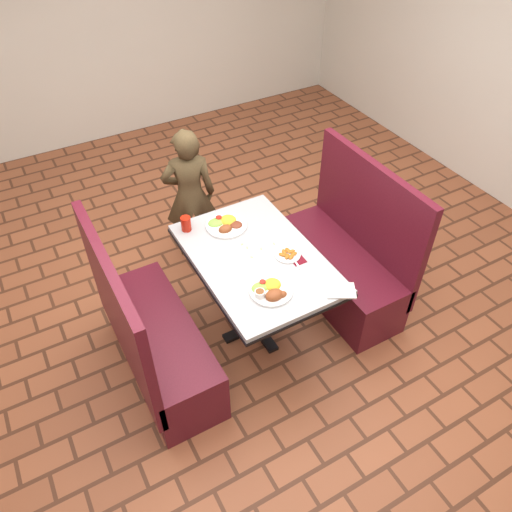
{
  "coord_description": "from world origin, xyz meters",
  "views": [
    {
      "loc": [
        -1.22,
        -2.19,
        3.04
      ],
      "look_at": [
        0.0,
        0.0,
        0.75
      ],
      "focal_mm": 35.0,
      "sensor_mm": 36.0,
      "label": 1
    }
  ],
  "objects_px": {
    "booth_bench_right": "(343,262)",
    "red_tumbler": "(186,224)",
    "diner_person": "(190,196)",
    "far_dinner_plate": "(226,223)",
    "booth_bench_left": "(154,340)",
    "plantain_plate": "(288,254)",
    "dining_table": "(256,266)",
    "near_dinner_plate": "(271,289)"
  },
  "relations": [
    {
      "from": "booth_bench_right",
      "to": "diner_person",
      "type": "distance_m",
      "value": 1.38
    },
    {
      "from": "far_dinner_plate",
      "to": "plantain_plate",
      "type": "height_order",
      "value": "far_dinner_plate"
    },
    {
      "from": "far_dinner_plate",
      "to": "red_tumbler",
      "type": "relative_size",
      "value": 2.73
    },
    {
      "from": "dining_table",
      "to": "diner_person",
      "type": "relative_size",
      "value": 1.0
    },
    {
      "from": "dining_table",
      "to": "booth_bench_right",
      "type": "relative_size",
      "value": 1.01
    },
    {
      "from": "far_dinner_plate",
      "to": "plantain_plate",
      "type": "distance_m",
      "value": 0.54
    },
    {
      "from": "booth_bench_right",
      "to": "red_tumbler",
      "type": "bearing_deg",
      "value": 155.86
    },
    {
      "from": "dining_table",
      "to": "plantain_plate",
      "type": "bearing_deg",
      "value": -27.57
    },
    {
      "from": "dining_table",
      "to": "plantain_plate",
      "type": "relative_size",
      "value": 6.83
    },
    {
      "from": "far_dinner_plate",
      "to": "dining_table",
      "type": "bearing_deg",
      "value": -85.35
    },
    {
      "from": "booth_bench_left",
      "to": "plantain_plate",
      "type": "bearing_deg",
      "value": -5.75
    },
    {
      "from": "booth_bench_right",
      "to": "diner_person",
      "type": "relative_size",
      "value": 0.99
    },
    {
      "from": "red_tumbler",
      "to": "far_dinner_plate",
      "type": "bearing_deg",
      "value": -20.65
    },
    {
      "from": "booth_bench_left",
      "to": "booth_bench_right",
      "type": "relative_size",
      "value": 1.0
    },
    {
      "from": "dining_table",
      "to": "red_tumbler",
      "type": "distance_m",
      "value": 0.59
    },
    {
      "from": "dining_table",
      "to": "far_dinner_plate",
      "type": "height_order",
      "value": "far_dinner_plate"
    },
    {
      "from": "dining_table",
      "to": "plantain_plate",
      "type": "xyz_separation_m",
      "value": [
        0.19,
        -0.1,
        0.11
      ]
    },
    {
      "from": "booth_bench_right",
      "to": "far_dinner_plate",
      "type": "relative_size",
      "value": 4.0
    },
    {
      "from": "booth_bench_right",
      "to": "plantain_plate",
      "type": "height_order",
      "value": "booth_bench_right"
    },
    {
      "from": "diner_person",
      "to": "red_tumbler",
      "type": "distance_m",
      "value": 0.65
    },
    {
      "from": "plantain_plate",
      "to": "booth_bench_right",
      "type": "bearing_deg",
      "value": 9.3
    },
    {
      "from": "red_tumbler",
      "to": "dining_table",
      "type": "bearing_deg",
      "value": -58.71
    },
    {
      "from": "booth_bench_left",
      "to": "far_dinner_plate",
      "type": "bearing_deg",
      "value": 27.03
    },
    {
      "from": "booth_bench_right",
      "to": "plantain_plate",
      "type": "xyz_separation_m",
      "value": [
        -0.61,
        -0.1,
        0.43
      ]
    },
    {
      "from": "booth_bench_right",
      "to": "near_dinner_plate",
      "type": "relative_size",
      "value": 4.34
    },
    {
      "from": "booth_bench_right",
      "to": "far_dinner_plate",
      "type": "xyz_separation_m",
      "value": [
        -0.83,
        0.39,
        0.45
      ]
    },
    {
      "from": "booth_bench_left",
      "to": "red_tumbler",
      "type": "height_order",
      "value": "booth_bench_left"
    },
    {
      "from": "booth_bench_right",
      "to": "diner_person",
      "type": "xyz_separation_m",
      "value": [
        -0.84,
        1.06,
        0.28
      ]
    },
    {
      "from": "dining_table",
      "to": "booth_bench_left",
      "type": "distance_m",
      "value": 0.86
    },
    {
      "from": "diner_person",
      "to": "near_dinner_plate",
      "type": "relative_size",
      "value": 4.39
    },
    {
      "from": "booth_bench_right",
      "to": "near_dinner_plate",
      "type": "xyz_separation_m",
      "value": [
        -0.88,
        -0.34,
        0.45
      ]
    },
    {
      "from": "booth_bench_left",
      "to": "diner_person",
      "type": "distance_m",
      "value": 1.33
    },
    {
      "from": "dining_table",
      "to": "booth_bench_left",
      "type": "height_order",
      "value": "booth_bench_left"
    },
    {
      "from": "plantain_plate",
      "to": "dining_table",
      "type": "bearing_deg",
      "value": 152.43
    },
    {
      "from": "dining_table",
      "to": "booth_bench_right",
      "type": "distance_m",
      "value": 0.86
    },
    {
      "from": "near_dinner_plate",
      "to": "plantain_plate",
      "type": "bearing_deg",
      "value": 41.15
    },
    {
      "from": "booth_bench_left",
      "to": "plantain_plate",
      "type": "distance_m",
      "value": 1.08
    },
    {
      "from": "booth_bench_right",
      "to": "red_tumbler",
      "type": "xyz_separation_m",
      "value": [
        -1.1,
        0.49,
        0.48
      ]
    },
    {
      "from": "diner_person",
      "to": "red_tumbler",
      "type": "xyz_separation_m",
      "value": [
        -0.26,
        -0.57,
        0.2
      ]
    },
    {
      "from": "plantain_plate",
      "to": "red_tumbler",
      "type": "height_order",
      "value": "red_tumbler"
    },
    {
      "from": "dining_table",
      "to": "near_dinner_plate",
      "type": "relative_size",
      "value": 4.38
    },
    {
      "from": "booth_bench_right",
      "to": "far_dinner_plate",
      "type": "bearing_deg",
      "value": 154.78
    }
  ]
}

